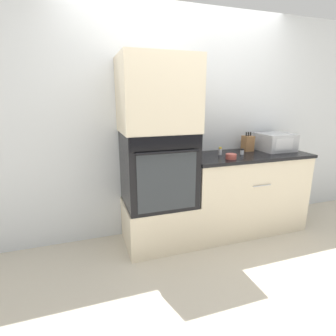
% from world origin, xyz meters
% --- Properties ---
extents(ground_plane, '(12.00, 12.00, 0.00)m').
position_xyz_m(ground_plane, '(0.00, 0.00, 0.00)').
color(ground_plane, beige).
extents(wall_back, '(8.00, 0.05, 2.50)m').
position_xyz_m(wall_back, '(0.00, 0.63, 1.25)').
color(wall_back, silver).
rests_on(wall_back, ground_plane).
extents(oven_cabinet_base, '(0.72, 0.60, 0.47)m').
position_xyz_m(oven_cabinet_base, '(-0.36, 0.30, 0.23)').
color(oven_cabinet_base, beige).
rests_on(oven_cabinet_base, ground_plane).
extents(wall_oven, '(0.70, 0.64, 0.75)m').
position_xyz_m(wall_oven, '(-0.36, 0.30, 0.84)').
color(wall_oven, black).
rests_on(wall_oven, oven_cabinet_base).
extents(oven_cabinet_upper, '(0.72, 0.60, 0.71)m').
position_xyz_m(oven_cabinet_upper, '(-0.36, 0.30, 1.58)').
color(oven_cabinet_upper, beige).
rests_on(oven_cabinet_upper, wall_oven).
extents(counter_unit, '(1.42, 0.63, 0.93)m').
position_xyz_m(counter_unit, '(0.70, 0.30, 0.47)').
color(counter_unit, beige).
rests_on(counter_unit, ground_plane).
extents(microwave, '(0.39, 0.38, 0.20)m').
position_xyz_m(microwave, '(1.14, 0.37, 1.03)').
color(microwave, '#B2B5BA').
rests_on(microwave, counter_unit).
extents(knife_block, '(0.12, 0.11, 0.23)m').
position_xyz_m(knife_block, '(0.80, 0.45, 1.02)').
color(knife_block, olive).
rests_on(knife_block, counter_unit).
extents(bowl, '(0.11, 0.11, 0.05)m').
position_xyz_m(bowl, '(0.38, 0.12, 0.96)').
color(bowl, '#B24C42').
rests_on(bowl, counter_unit).
extents(condiment_jar_near, '(0.04, 0.04, 0.09)m').
position_xyz_m(condiment_jar_near, '(0.37, 0.34, 0.97)').
color(condiment_jar_near, silver).
rests_on(condiment_jar_near, counter_unit).
extents(condiment_jar_mid, '(0.04, 0.04, 0.06)m').
position_xyz_m(condiment_jar_mid, '(0.62, 0.28, 0.96)').
color(condiment_jar_mid, silver).
rests_on(condiment_jar_mid, counter_unit).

